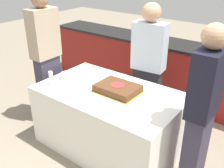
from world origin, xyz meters
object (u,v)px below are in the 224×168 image
(cake, at_px, (118,88))
(person_cutting_cake, at_px, (148,65))
(person_seated_left, at_px, (46,58))
(person_seated_right, at_px, (202,112))
(plate_stack, at_px, (69,76))
(wine_glass, at_px, (51,76))

(cake, distance_m, person_cutting_cake, 0.66)
(person_seated_left, distance_m, person_seated_right, 2.04)
(person_cutting_cake, distance_m, person_seated_right, 1.17)
(cake, relative_size, plate_stack, 2.23)
(wine_glass, bearing_deg, cake, 24.26)
(wine_glass, bearing_deg, plate_stack, 81.19)
(plate_stack, xyz_separation_m, person_seated_right, (1.61, 0.02, 0.08))
(plate_stack, bearing_deg, person_seated_left, 176.89)
(person_cutting_cake, xyz_separation_m, person_seated_left, (-1.10, -0.70, 0.06))
(plate_stack, height_order, person_cutting_cake, person_cutting_cake)
(plate_stack, xyz_separation_m, person_seated_left, (-0.43, 0.02, 0.13))
(cake, bearing_deg, person_seated_left, -177.43)
(wine_glass, xyz_separation_m, person_seated_left, (-0.39, 0.27, 0.05))
(plate_stack, bearing_deg, cake, 6.15)
(plate_stack, distance_m, person_seated_right, 1.62)
(plate_stack, xyz_separation_m, wine_glass, (-0.04, -0.25, 0.08))
(plate_stack, bearing_deg, person_seated_right, 0.82)
(cake, relative_size, person_seated_left, 0.28)
(person_seated_right, bearing_deg, person_cutting_cake, -126.74)
(person_seated_left, height_order, person_seated_right, person_seated_left)
(person_seated_left, bearing_deg, plate_stack, -93.11)
(person_seated_left, xyz_separation_m, person_seated_right, (2.04, 0.00, -0.05))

